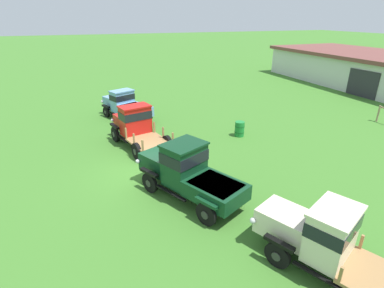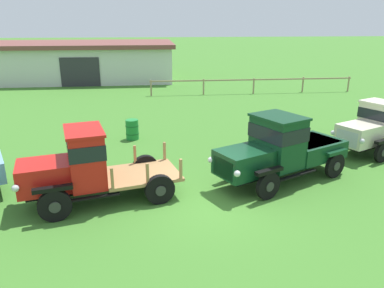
{
  "view_description": "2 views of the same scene",
  "coord_description": "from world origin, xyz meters",
  "px_view_note": "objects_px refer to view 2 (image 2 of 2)",
  "views": [
    {
      "loc": [
        12.74,
        -2.22,
        6.97
      ],
      "look_at": [
        -0.24,
        2.67,
        1.0
      ],
      "focal_mm": 28.0,
      "sensor_mm": 36.0,
      "label": 1
    },
    {
      "loc": [
        -1.71,
        -10.24,
        5.29
      ],
      "look_at": [
        -0.24,
        2.67,
        1.0
      ],
      "focal_mm": 35.0,
      "sensor_mm": 36.0,
      "label": 2
    }
  ],
  "objects_px": {
    "vintage_truck_far_side": "(377,127)",
    "vintage_truck_midrow_center": "(281,148)",
    "vintage_truck_second_in_line": "(83,166)",
    "farm_shed": "(53,61)",
    "oil_drum_beside_row": "(132,130)"
  },
  "relations": [
    {
      "from": "vintage_truck_second_in_line",
      "to": "vintage_truck_far_side",
      "type": "relative_size",
      "value": 0.96
    },
    {
      "from": "vintage_truck_far_side",
      "to": "oil_drum_beside_row",
      "type": "bearing_deg",
      "value": 163.81
    },
    {
      "from": "vintage_truck_second_in_line",
      "to": "oil_drum_beside_row",
      "type": "height_order",
      "value": "vintage_truck_second_in_line"
    },
    {
      "from": "vintage_truck_far_side",
      "to": "oil_drum_beside_row",
      "type": "relative_size",
      "value": 5.68
    },
    {
      "from": "vintage_truck_midrow_center",
      "to": "oil_drum_beside_row",
      "type": "distance_m",
      "value": 7.51
    },
    {
      "from": "vintage_truck_second_in_line",
      "to": "oil_drum_beside_row",
      "type": "bearing_deg",
      "value": 79.24
    },
    {
      "from": "vintage_truck_second_in_line",
      "to": "vintage_truck_midrow_center",
      "type": "relative_size",
      "value": 0.97
    },
    {
      "from": "vintage_truck_far_side",
      "to": "oil_drum_beside_row",
      "type": "xyz_separation_m",
      "value": [
        -10.22,
        2.97,
        -0.62
      ]
    },
    {
      "from": "vintage_truck_midrow_center",
      "to": "vintage_truck_far_side",
      "type": "distance_m",
      "value": 5.52
    },
    {
      "from": "vintage_truck_far_side",
      "to": "vintage_truck_midrow_center",
      "type": "bearing_deg",
      "value": -154.56
    },
    {
      "from": "farm_shed",
      "to": "vintage_truck_second_in_line",
      "type": "bearing_deg",
      "value": -75.32
    },
    {
      "from": "farm_shed",
      "to": "vintage_truck_second_in_line",
      "type": "relative_size",
      "value": 4.45
    },
    {
      "from": "vintage_truck_far_side",
      "to": "vintage_truck_second_in_line",
      "type": "bearing_deg",
      "value": -163.91
    },
    {
      "from": "farm_shed",
      "to": "vintage_truck_midrow_center",
      "type": "height_order",
      "value": "farm_shed"
    },
    {
      "from": "farm_shed",
      "to": "vintage_truck_far_side",
      "type": "bearing_deg",
      "value": -51.64
    }
  ]
}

